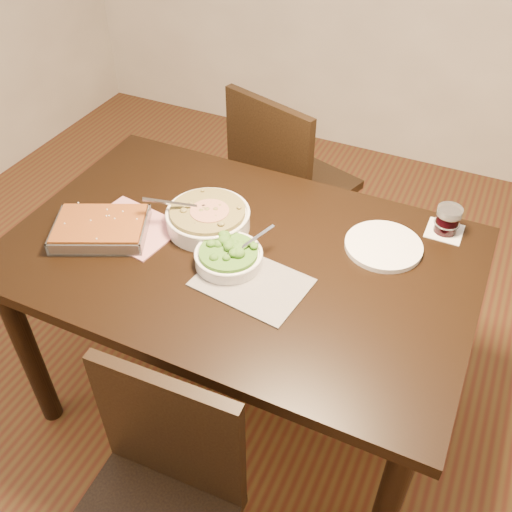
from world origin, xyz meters
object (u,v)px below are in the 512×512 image
baking_dish (101,229)px  chair_near (156,500)px  table (240,274)px  dinner_plate (383,246)px  wine_tumbler (448,219)px  stew_bowl (208,217)px  broccoli_bowl (229,256)px  chair_far (285,180)px

baking_dish → chair_near: 0.81m
table → baking_dish: size_ratio=4.07×
baking_dish → dinner_plate: size_ratio=1.47×
wine_tumbler → chair_near: bearing=-114.2°
stew_bowl → baking_dish: bearing=-147.4°
wine_tumbler → chair_near: (-0.46, -1.02, -0.33)m
baking_dish → dinner_plate: 0.87m
stew_bowl → wine_tumbler: bearing=23.1°
broccoli_bowl → stew_bowl: bearing=137.0°
table → broccoli_bowl: 0.14m
dinner_plate → chair_far: bearing=134.8°
stew_bowl → dinner_plate: size_ratio=1.16×
stew_bowl → broccoli_bowl: stew_bowl is taller
dinner_plate → stew_bowl: bearing=-166.0°
baking_dish → chair_far: size_ratio=0.38×
chair_far → broccoli_bowl: bearing=118.8°
table → wine_tumbler: (0.54, 0.36, 0.14)m
stew_bowl → chair_near: stew_bowl is taller
baking_dish → chair_near: chair_near is taller
stew_bowl → dinner_plate: stew_bowl is taller
broccoli_bowl → chair_far: 0.87m
stew_bowl → chair_far: 0.74m
stew_bowl → dinner_plate: bearing=14.0°
broccoli_bowl → dinner_plate: bearing=33.8°
broccoli_bowl → dinner_plate: (0.39, 0.26, -0.02)m
wine_tumbler → chair_far: 0.85m
wine_tumbler → dinner_plate: size_ratio=0.37×
table → broccoli_bowl: bearing=-91.7°
broccoli_bowl → baking_dish: broccoli_bowl is taller
stew_bowl → broccoli_bowl: bearing=-43.0°
wine_tumbler → dinner_plate: (-0.15, -0.16, -0.04)m
chair_far → baking_dish: bearing=91.0°
wine_tumbler → chair_near: 1.16m
chair_near → wine_tumbler: bearing=63.7°
baking_dish → chair_far: (0.26, 0.86, -0.27)m
table → dinner_plate: bearing=27.1°
broccoli_bowl → chair_far: size_ratio=0.23×
chair_near → chair_far: (-0.25, 1.41, 0.04)m
broccoli_bowl → wine_tumbler: bearing=37.7°
stew_bowl → baking_dish: size_ratio=0.79×
wine_tumbler → chair_far: chair_far is taller
table → dinner_plate: size_ratio=5.97×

